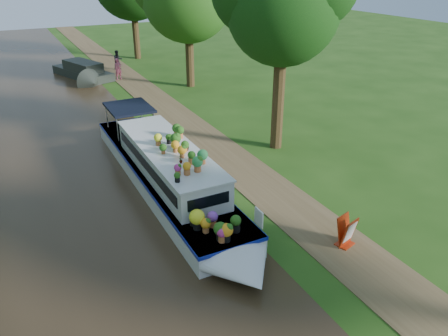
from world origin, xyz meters
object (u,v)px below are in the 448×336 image
at_px(plant_boat, 170,172).
at_px(sandwich_board, 347,233).
at_px(second_boat, 84,72).
at_px(pedestrian_pink, 118,69).
at_px(pedestrian_dark, 118,60).

distance_m(plant_boat, sandwich_board, 6.77).
relative_size(plant_boat, second_boat, 1.96).
distance_m(pedestrian_pink, pedestrian_dark, 3.28).
xyz_separation_m(pedestrian_pink, pedestrian_dark, (0.79, 3.18, -0.01)).
relative_size(second_boat, sandwich_board, 7.17).
bearing_deg(pedestrian_pink, sandwich_board, -101.91).
xyz_separation_m(second_boat, pedestrian_dark, (3.04, 1.65, 0.27)).
bearing_deg(plant_boat, sandwich_board, -57.57).
bearing_deg(second_boat, plant_boat, -111.37).
relative_size(plant_boat, pedestrian_dark, 8.95).
height_order(plant_boat, second_boat, plant_boat).
height_order(sandwich_board, pedestrian_pink, pedestrian_pink).
height_order(second_boat, pedestrian_dark, pedestrian_dark).
distance_m(second_boat, pedestrian_dark, 3.47).
xyz_separation_m(plant_boat, pedestrian_pink, (2.75, 18.09, -0.06)).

